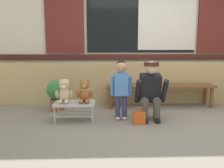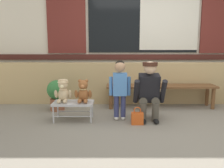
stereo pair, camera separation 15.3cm
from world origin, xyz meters
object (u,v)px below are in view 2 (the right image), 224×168
small_display_bench (74,104)px  teddy_bear_plain (84,92)px  child_standing (121,83)px  potted_plant (58,93)px  wooden_bench_long (162,88)px  teddy_bear_with_hat (64,91)px  handbag_on_ground (138,118)px  adult_crouching (150,91)px

small_display_bench → teddy_bear_plain: (0.16, 0.00, 0.20)m
child_standing → potted_plant: child_standing is taller
wooden_bench_long → potted_plant: (-1.97, -0.23, -0.05)m
teddy_bear_plain → child_standing: bearing=3.8°
teddy_bear_with_hat → handbag_on_ground: (1.16, -0.21, -0.38)m
child_standing → adult_crouching: size_ratio=1.01×
handbag_on_ground → teddy_bear_with_hat: bearing=169.9°
teddy_bear_with_hat → small_display_bench: bearing=-0.8°
wooden_bench_long → handbag_on_ground: size_ratio=7.72×
teddy_bear_with_hat → adult_crouching: size_ratio=0.38×
teddy_bear_with_hat → potted_plant: teddy_bear_with_hat is taller
wooden_bench_long → teddy_bear_plain: size_ratio=5.78×
teddy_bear_plain → adult_crouching: size_ratio=0.38×
teddy_bear_with_hat → handbag_on_ground: bearing=-10.1°
teddy_bear_plain → child_standing: (0.58, 0.04, 0.13)m
teddy_bear_with_hat → teddy_bear_plain: (0.32, -0.00, -0.01)m
adult_crouching → potted_plant: size_ratio=1.67×
adult_crouching → potted_plant: (-1.62, 0.57, -0.16)m
teddy_bear_with_hat → potted_plant: size_ratio=0.64×
wooden_bench_long → potted_plant: size_ratio=3.68×
wooden_bench_long → adult_crouching: (-0.35, -0.80, 0.11)m
teddy_bear_with_hat → child_standing: (0.90, 0.04, 0.12)m
small_display_bench → potted_plant: bearing=124.4°
wooden_bench_long → child_standing: (-0.82, -0.77, 0.22)m
handbag_on_ground → teddy_bear_plain: bearing=166.3°
child_standing → potted_plant: (-1.14, 0.54, -0.27)m
teddy_bear_with_hat → potted_plant: 0.65m
wooden_bench_long → potted_plant: bearing=-173.4°
child_standing → potted_plant: 1.30m
wooden_bench_long → teddy_bear_plain: teddy_bear_plain is taller
small_display_bench → teddy_bear_with_hat: teddy_bear_with_hat is taller
handbag_on_ground → potted_plant: (-1.40, 0.79, 0.23)m
wooden_bench_long → teddy_bear_with_hat: bearing=-154.8°
adult_crouching → handbag_on_ground: (-0.21, -0.22, -0.38)m
wooden_bench_long → adult_crouching: size_ratio=2.21×
small_display_bench → teddy_bear_plain: bearing=0.5°
wooden_bench_long → teddy_bear_plain: (-1.40, -0.81, 0.09)m
wooden_bench_long → small_display_bench: size_ratio=3.28×
wooden_bench_long → handbag_on_ground: 1.19m
handbag_on_ground → child_standing: bearing=136.7°
small_display_bench → teddy_bear_with_hat: bearing=179.2°
teddy_bear_with_hat → teddy_bear_plain: bearing=-0.1°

